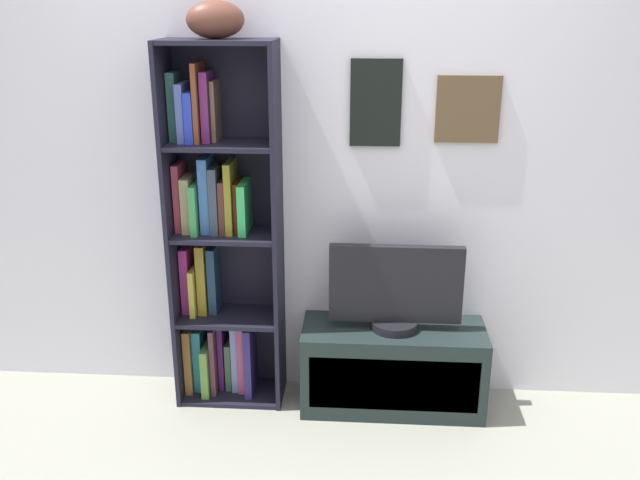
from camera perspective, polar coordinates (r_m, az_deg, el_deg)
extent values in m
cube|color=silver|center=(3.20, -0.39, 6.57)|extent=(4.80, 0.06, 2.31)
cube|color=black|center=(3.10, 4.67, 11.31)|extent=(0.23, 0.02, 0.38)
cube|color=tan|center=(3.09, 4.67, 11.30)|extent=(0.18, 0.01, 0.33)
cube|color=brown|center=(3.13, 12.23, 10.60)|extent=(0.28, 0.02, 0.29)
cube|color=slate|center=(3.13, 12.24, 10.58)|extent=(0.23, 0.01, 0.24)
cube|color=black|center=(3.23, -12.09, 0.72)|extent=(0.02, 0.27, 1.71)
cube|color=black|center=(3.13, -3.52, 0.54)|extent=(0.02, 0.27, 1.71)
cube|color=black|center=(3.30, -7.42, 1.37)|extent=(0.51, 0.01, 1.71)
cube|color=black|center=(3.54, -7.23, -12.46)|extent=(0.47, 0.26, 0.02)
cube|color=black|center=(3.34, -7.53, -6.34)|extent=(0.47, 0.26, 0.02)
cube|color=black|center=(3.18, -7.86, 0.47)|extent=(0.47, 0.26, 0.02)
cube|color=black|center=(3.07, -8.22, 7.87)|extent=(0.47, 0.26, 0.02)
cube|color=black|center=(3.01, -8.63, 16.05)|extent=(0.47, 0.26, 0.02)
cube|color=brown|center=(3.51, -10.64, -9.46)|extent=(0.04, 0.19, 0.34)
cube|color=teal|center=(3.52, -9.92, -9.49)|extent=(0.04, 0.16, 0.33)
cube|color=#5B8A3B|center=(3.50, -9.25, -10.31)|extent=(0.04, 0.22, 0.25)
cube|color=#52313E|center=(3.49, -8.67, -9.51)|extent=(0.02, 0.19, 0.35)
cube|color=#3F1552|center=(3.50, -8.09, -9.29)|extent=(0.03, 0.14, 0.36)
cube|color=#375639|center=(3.52, -7.49, -10.10)|extent=(0.03, 0.14, 0.25)
cube|color=#6E7AB4|center=(3.48, -6.97, -9.34)|extent=(0.03, 0.15, 0.37)
cube|color=#A94870|center=(3.47, -6.42, -9.48)|extent=(0.03, 0.17, 0.36)
cube|color=navy|center=(3.44, -5.82, -9.63)|extent=(0.04, 0.21, 0.36)
cube|color=#A52C7C|center=(3.36, -10.96, -3.12)|extent=(0.04, 0.15, 0.33)
cube|color=gold|center=(3.35, -10.33, -4.02)|extent=(0.03, 0.18, 0.23)
cube|color=olive|center=(3.33, -9.65, -3.03)|extent=(0.04, 0.15, 0.35)
cube|color=navy|center=(3.33, -8.82, -3.17)|extent=(0.04, 0.14, 0.33)
cube|color=#A5384C|center=(3.22, -11.54, 3.62)|extent=(0.03, 0.16, 0.32)
cube|color=tan|center=(3.21, -10.81, 3.07)|extent=(0.04, 0.18, 0.26)
cube|color=#399956|center=(3.19, -10.17, 2.76)|extent=(0.03, 0.21, 0.23)
cube|color=#3B6CB3|center=(3.18, -9.37, 3.86)|extent=(0.04, 0.17, 0.35)
cube|color=#364254|center=(3.17, -8.60, 3.47)|extent=(0.04, 0.19, 0.31)
cube|color=#4E2726|center=(3.17, -7.93, 2.95)|extent=(0.03, 0.18, 0.25)
cube|color=olive|center=(3.15, -7.41, 3.65)|extent=(0.03, 0.19, 0.33)
cube|color=#5F240F|center=(3.17, -6.82, 2.89)|extent=(0.02, 0.16, 0.24)
cube|color=#3AC163|center=(3.15, -6.30, 2.78)|extent=(0.04, 0.20, 0.23)
cube|color=#295652|center=(3.14, -11.94, 10.88)|extent=(0.04, 0.15, 0.30)
cube|color=#5565BD|center=(3.12, -11.25, 10.44)|extent=(0.03, 0.18, 0.25)
cube|color=blue|center=(3.10, -10.54, 10.13)|extent=(0.04, 0.20, 0.22)
cube|color=brown|center=(3.09, -10.02, 11.26)|extent=(0.02, 0.19, 0.34)
cube|color=#642361|center=(3.10, -9.31, 10.95)|extent=(0.03, 0.17, 0.30)
cube|color=brown|center=(3.11, -8.68, 10.63)|extent=(0.02, 0.14, 0.26)
ellipsoid|color=brown|center=(3.01, -8.71, 17.72)|extent=(0.28, 0.23, 0.16)
cube|color=#1D2929|center=(3.35, 6.07, -10.45)|extent=(0.86, 0.34, 0.41)
cube|color=black|center=(3.21, 6.16, -11.91)|extent=(0.78, 0.01, 0.26)
cylinder|color=black|center=(3.25, 6.21, -7.00)|extent=(0.22, 0.22, 0.04)
cube|color=black|center=(3.16, 6.34, -3.66)|extent=(0.61, 0.04, 0.37)
cube|color=#2F2B46|center=(3.15, 6.35, -3.75)|extent=(0.57, 0.01, 0.33)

